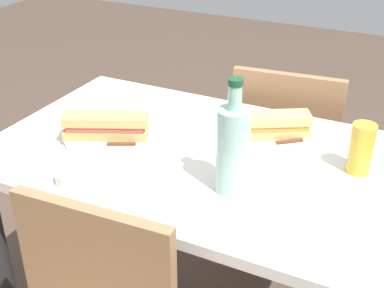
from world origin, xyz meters
TOP-DOWN VIEW (x-y plane):
  - dining_table at (0.00, 0.00)m, footprint 1.12×0.72m
  - chair_near at (-0.12, -0.56)m, footprint 0.44×0.44m
  - plate_near at (-0.17, -0.15)m, footprint 0.24×0.24m
  - baguette_sandwich_near at (-0.17, -0.15)m, footprint 0.24×0.18m
  - knife_near at (-0.21, -0.11)m, footprint 0.15×0.12m
  - plate_far at (0.24, 0.06)m, footprint 0.24×0.24m
  - baguette_sandwich_far at (0.24, 0.06)m, footprint 0.25×0.16m
  - knife_far at (0.21, 0.10)m, footprint 0.17×0.09m
  - water_bottle at (-0.17, 0.13)m, footprint 0.08×0.08m
  - beer_glass at (-0.44, -0.09)m, footprint 0.06×0.06m
  - olive_bowl at (0.19, 0.27)m, footprint 0.10×0.10m
  - paper_napkin at (-0.45, 0.18)m, footprint 0.15×0.15m

SIDE VIEW (x-z plane):
  - chair_near at x=-0.12m, z-range 0.06..0.90m
  - dining_table at x=0.00m, z-range 0.25..1.00m
  - paper_napkin at x=-0.45m, z-range 0.75..0.75m
  - plate_near at x=-0.17m, z-range 0.75..0.76m
  - plate_far at x=0.24m, z-range 0.75..0.76m
  - olive_bowl at x=0.19m, z-range 0.75..0.78m
  - knife_near at x=-0.21m, z-range 0.76..0.77m
  - knife_far at x=0.21m, z-range 0.76..0.77m
  - baguette_sandwich_far at x=0.24m, z-range 0.76..0.83m
  - baguette_sandwich_near at x=-0.17m, z-range 0.76..0.83m
  - beer_glass at x=-0.44m, z-range 0.75..0.88m
  - water_bottle at x=-0.17m, z-range 0.72..1.01m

